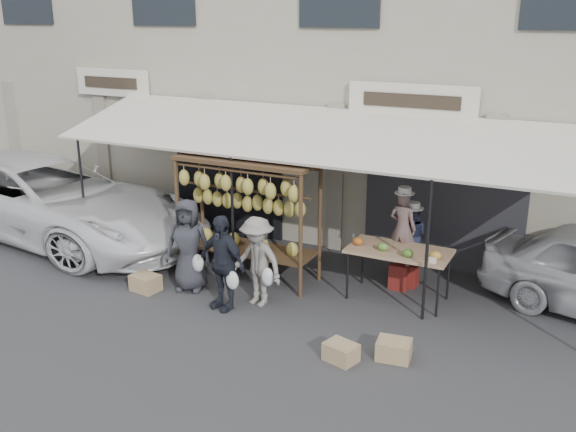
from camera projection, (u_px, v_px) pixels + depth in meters
name	position (u px, v px, depth m)	size (l,w,h in m)	color
ground_plane	(251.00, 316.00, 10.34)	(90.00, 90.00, 0.00)	#2D2D30
shophouse	(387.00, 59.00, 14.77)	(24.00, 6.15, 7.30)	#A7A291
awning	(311.00, 135.00, 11.50)	(10.00, 2.35, 2.92)	silver
banana_rack	(245.00, 195.00, 11.41)	(2.60, 0.90, 2.24)	#3E2A18
produce_table	(399.00, 252.00, 10.69)	(1.70, 0.90, 1.04)	#9C7D5D
vendor_left	(403.00, 228.00, 11.08)	(0.48, 0.32, 1.32)	#6A5451
vendor_right	(412.00, 236.00, 11.23)	(0.52, 0.40, 1.07)	#1C2238
customer_left	(188.00, 245.00, 11.12)	(0.81, 0.52, 1.65)	#2D2E35
customer_mid	(222.00, 262.00, 10.42)	(0.94, 0.39, 1.61)	#21242E
customer_right	(257.00, 261.00, 10.56)	(0.99, 0.57, 1.53)	gray
stool_left	(400.00, 276.00, 11.35)	(0.33, 0.33, 0.46)	maroon
stool_right	(409.00, 275.00, 11.45)	(0.29, 0.29, 0.41)	maroon
crate_near_a	(341.00, 352.00, 9.00)	(0.44, 0.34, 0.26)	tan
crate_near_b	(394.00, 350.00, 9.05)	(0.47, 0.36, 0.28)	tan
crate_far	(146.00, 283.00, 11.27)	(0.48, 0.36, 0.29)	tan
van	(38.00, 178.00, 13.97)	(2.70, 5.87, 2.45)	white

